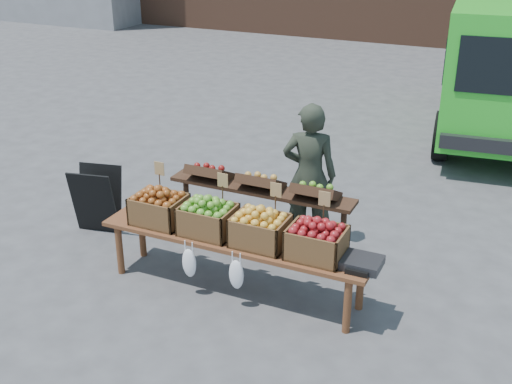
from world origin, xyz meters
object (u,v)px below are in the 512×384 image
at_px(vendor, 309,175).
at_px(weighing_scale, 362,263).
at_px(chalkboard_sign, 97,200).
at_px(crate_green_apples, 316,243).
at_px(crate_russet_pears, 208,220).
at_px(back_table, 261,212).
at_px(display_bench, 234,264).
at_px(crate_golden_apples, 159,209).
at_px(crate_red_apples, 260,231).

distance_m(vendor, weighing_scale, 1.58).
relative_size(chalkboard_sign, crate_green_apples, 1.56).
bearing_deg(crate_green_apples, crate_russet_pears, 180.00).
distance_m(back_table, display_bench, 0.76).
height_order(chalkboard_sign, crate_golden_apples, crate_golden_apples).
xyz_separation_m(crate_russet_pears, weighing_scale, (1.52, 0.00, -0.10)).
bearing_deg(display_bench, crate_russet_pears, 180.00).
height_order(vendor, chalkboard_sign, vendor).
xyz_separation_m(vendor, crate_green_apples, (0.53, -1.24, -0.09)).
relative_size(crate_green_apples, weighing_scale, 1.47).
distance_m(crate_golden_apples, crate_russet_pears, 0.55).
bearing_deg(chalkboard_sign, crate_green_apples, -21.85).
height_order(crate_golden_apples, crate_red_apples, same).
xyz_separation_m(chalkboard_sign, crate_red_apples, (2.27, -0.48, 0.32)).
height_order(crate_green_apples, weighing_scale, crate_green_apples).
bearing_deg(crate_russet_pears, weighing_scale, 0.00).
distance_m(back_table, crate_green_apples, 1.15).
relative_size(back_table, weighing_scale, 6.18).
bearing_deg(crate_red_apples, crate_green_apples, 0.00).
bearing_deg(vendor, weighing_scale, 113.25).
bearing_deg(crate_golden_apples, crate_russet_pears, 0.00).
xyz_separation_m(vendor, display_bench, (-0.29, -1.24, -0.52)).
bearing_deg(display_bench, crate_red_apples, 0.00).
relative_size(crate_red_apples, crate_green_apples, 1.00).
bearing_deg(back_table, display_bench, -86.27).
bearing_deg(chalkboard_sign, back_table, -5.18).
bearing_deg(vendor, crate_golden_apples, 33.35).
relative_size(display_bench, crate_green_apples, 5.40).
relative_size(vendor, back_table, 0.77).
bearing_deg(weighing_scale, crate_russet_pears, 180.00).
xyz_separation_m(chalkboard_sign, crate_golden_apples, (1.17, -0.48, 0.32)).
relative_size(vendor, chalkboard_sign, 2.06).
relative_size(back_table, crate_russet_pears, 4.20).
distance_m(back_table, crate_golden_apples, 1.08).
distance_m(chalkboard_sign, back_table, 1.97).
bearing_deg(weighing_scale, chalkboard_sign, 171.53).
distance_m(display_bench, crate_green_apples, 0.93).
height_order(display_bench, crate_golden_apples, crate_golden_apples).
relative_size(chalkboard_sign, back_table, 0.37).
height_order(display_bench, crate_green_apples, crate_green_apples).
distance_m(crate_golden_apples, weighing_scale, 2.08).
relative_size(display_bench, crate_russet_pears, 5.40).
relative_size(back_table, crate_green_apples, 4.20).
relative_size(chalkboard_sign, weighing_scale, 2.29).
xyz_separation_m(display_bench, crate_russet_pears, (-0.28, 0.00, 0.42)).
bearing_deg(back_table, crate_red_apples, -65.91).
bearing_deg(vendor, back_table, 42.15).
distance_m(crate_green_apples, weighing_scale, 0.44).
bearing_deg(crate_red_apples, chalkboard_sign, 167.99).
relative_size(chalkboard_sign, crate_russet_pears, 1.56).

